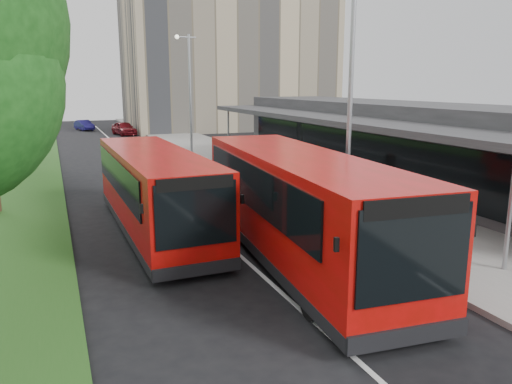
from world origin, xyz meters
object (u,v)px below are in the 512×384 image
litter_bin (271,173)px  car_far (84,125)px  bus_second (155,191)px  car_near (124,128)px  bollard (230,155)px  lamp_post_far (189,86)px  lamp_post_near (348,90)px  tree_far (7,81)px  bus_main (299,207)px

litter_bin → car_far: bearing=100.5°
bus_second → car_near: 34.01m
bus_second → bollard: (7.12, 12.80, -0.81)m
bus_second → car_near: size_ratio=2.51×
lamp_post_far → bus_second: lamp_post_far is taller
lamp_post_near → car_near: size_ratio=2.06×
bollard → car_far: bearing=103.9°
tree_far → lamp_post_near: lamp_post_near is taller
bollard → litter_bin: bearing=-93.2°
lamp_post_near → car_far: bearing=97.5°
tree_far → car_near: size_ratio=2.01×
bus_main → tree_far: bearing=116.4°
litter_bin → car_near: car_near is taller
lamp_post_near → car_near: lamp_post_near is taller
litter_bin → car_near: size_ratio=0.27×
lamp_post_near → tree_far: bearing=120.3°
litter_bin → car_far: 35.67m
bus_main → lamp_post_near: bearing=41.2°
lamp_post_near → bus_main: (-2.74, -2.02, -3.17)m
bus_main → bus_second: 5.33m
tree_far → bus_main: 22.95m
lamp_post_far → car_near: bearing=98.4°
tree_far → litter_bin: (11.96, -11.15, -4.36)m
car_near → bus_second: bearing=-107.4°
litter_bin → car_near: bearing=96.5°
lamp_post_near → car_far: size_ratio=2.41×
bus_main → bollard: bearing=81.7°
lamp_post_far → bus_main: (-2.74, -22.02, -3.17)m
lamp_post_near → bollard: bearing=85.3°
lamp_post_near → litter_bin: lamp_post_near is taller
bollard → car_near: size_ratio=0.23×
bus_second → bollard: bearing=59.8°
bus_second → bollard: size_ratio=10.81×
lamp_post_near → bollard: 15.66m
lamp_post_far → car_near: lamp_post_far is taller
bollard → car_near: 21.33m
car_near → car_far: size_ratio=1.17×
lamp_post_near → car_far: (-5.66, 42.98, -4.17)m
tree_far → bus_main: (8.39, -21.07, -3.48)m
car_far → car_near: bearing=-81.2°
lamp_post_far → bus_second: (-5.90, -17.74, -3.31)m
lamp_post_near → litter_bin: bearing=84.0°
lamp_post_far → car_far: bearing=103.8°
lamp_post_far → car_near: (-2.38, 16.08, -4.06)m
bollard → lamp_post_near: bearing=-94.7°
bus_main → car_far: bearing=98.4°
bus_main → car_far: 45.11m
bollard → car_far: car_far is taller
car_near → lamp_post_near: bearing=-97.7°
tree_far → car_far: bearing=77.1°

